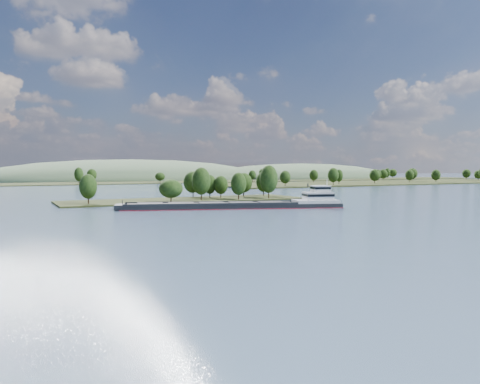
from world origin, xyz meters
TOP-DOWN VIEW (x-y plane):
  - ground at (0.00, 120.00)m, footprint 1800.00×1800.00m
  - tree_island at (7.37, 178.65)m, footprint 100.00×30.00m
  - right_bank at (231.62, 299.47)m, footprint 320.00×90.00m
  - back_shoreline at (7.40, 399.78)m, footprint 900.00×60.00m
  - hill_east at (260.00, 470.00)m, footprint 260.00×140.00m
  - hill_west at (60.00, 500.00)m, footprint 320.00×160.00m
  - cargo_barge at (6.60, 138.07)m, footprint 74.80×32.27m

SIDE VIEW (x-z plane):
  - ground at x=0.00m, z-range 0.00..0.00m
  - hill_east at x=260.00m, z-range -18.00..18.00m
  - hill_west at x=60.00m, z-range -22.00..22.00m
  - back_shoreline at x=7.40m, z-range -7.16..8.43m
  - right_bank at x=231.62m, z-range -6.22..8.21m
  - cargo_barge at x=6.60m, z-range -3.84..6.42m
  - tree_island at x=7.37m, z-range -3.48..11.79m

